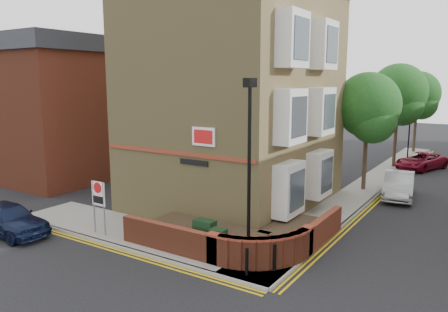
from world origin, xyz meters
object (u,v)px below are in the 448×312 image
lamppost (249,172)px  zone_sign (98,198)px  utility_cabinet_large (205,236)px  silver_car_near (399,185)px  navy_hatchback (8,219)px

lamppost → zone_sign: bearing=-173.9°
utility_cabinet_large → silver_car_near: size_ratio=0.28×
zone_sign → silver_car_near: (9.04, 13.01, -0.94)m
navy_hatchback → silver_car_near: silver_car_near is taller
silver_car_near → navy_hatchback: bearing=-138.5°
utility_cabinet_large → zone_sign: (-4.70, -0.80, 0.92)m
utility_cabinet_large → zone_sign: bearing=-170.3°
zone_sign → silver_car_near: zone_sign is taller
zone_sign → navy_hatchback: 4.01m
lamppost → utility_cabinet_large: bearing=177.0°
zone_sign → navy_hatchback: size_ratio=0.55×
lamppost → utility_cabinet_large: 3.24m
navy_hatchback → lamppost: bearing=-76.5°
utility_cabinet_large → silver_car_near: 12.96m
utility_cabinet_large → navy_hatchback: 8.53m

